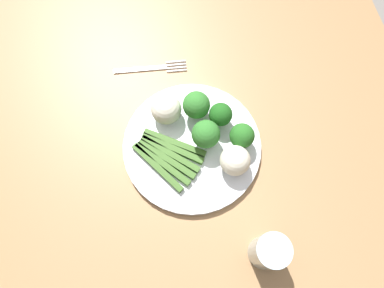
{
  "coord_description": "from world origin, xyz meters",
  "views": [
    {
      "loc": [
        0.26,
        -0.07,
        1.43
      ],
      "look_at": [
        0.02,
        -0.03,
        0.77
      ],
      "focal_mm": 32.29,
      "sensor_mm": 36.0,
      "label": 1
    }
  ],
  "objects_px": {
    "broccoli_back": "(221,115)",
    "broccoli_right": "(242,136)",
    "broccoli_back_right": "(196,105)",
    "fork": "(151,68)",
    "plate": "(192,146)",
    "asparagus_bundle": "(167,156)",
    "cauliflower_left": "(235,161)",
    "water_glass": "(269,252)",
    "dining_table": "(202,150)",
    "cauliflower_near_center": "(166,109)",
    "broccoli_front_left": "(204,135)"
  },
  "relations": [
    {
      "from": "broccoli_back_right",
      "to": "broccoli_right",
      "type": "bearing_deg",
      "value": 43.29
    },
    {
      "from": "plate",
      "to": "asparagus_bundle",
      "type": "bearing_deg",
      "value": -73.17
    },
    {
      "from": "asparagus_bundle",
      "to": "broccoli_front_left",
      "type": "distance_m",
      "value": 0.09
    },
    {
      "from": "asparagus_bundle",
      "to": "cauliflower_left",
      "type": "distance_m",
      "value": 0.14
    },
    {
      "from": "dining_table",
      "to": "fork",
      "type": "bearing_deg",
      "value": -155.6
    },
    {
      "from": "plate",
      "to": "cauliflower_left",
      "type": "height_order",
      "value": "cauliflower_left"
    },
    {
      "from": "broccoli_right",
      "to": "cauliflower_near_center",
      "type": "bearing_deg",
      "value": -122.5
    },
    {
      "from": "dining_table",
      "to": "broccoli_back_right",
      "type": "relative_size",
      "value": 21.31
    },
    {
      "from": "asparagus_bundle",
      "to": "cauliflower_left",
      "type": "height_order",
      "value": "cauliflower_left"
    },
    {
      "from": "cauliflower_near_center",
      "to": "fork",
      "type": "distance_m",
      "value": 0.14
    },
    {
      "from": "broccoli_back",
      "to": "broccoli_right",
      "type": "xyz_separation_m",
      "value": [
        0.05,
        0.03,
        0.0
      ]
    },
    {
      "from": "broccoli_right",
      "to": "plate",
      "type": "bearing_deg",
      "value": -97.36
    },
    {
      "from": "broccoli_right",
      "to": "water_glass",
      "type": "height_order",
      "value": "water_glass"
    },
    {
      "from": "broccoli_back_right",
      "to": "broccoli_back",
      "type": "bearing_deg",
      "value": 58.74
    },
    {
      "from": "plate",
      "to": "cauliflower_left",
      "type": "distance_m",
      "value": 0.1
    },
    {
      "from": "broccoli_back",
      "to": "fork",
      "type": "height_order",
      "value": "broccoli_back"
    },
    {
      "from": "plate",
      "to": "broccoli_back_right",
      "type": "height_order",
      "value": "broccoli_back_right"
    },
    {
      "from": "broccoli_back",
      "to": "broccoli_back_right",
      "type": "distance_m",
      "value": 0.05
    },
    {
      "from": "broccoli_right",
      "to": "water_glass",
      "type": "distance_m",
      "value": 0.22
    },
    {
      "from": "broccoli_front_left",
      "to": "cauliflower_left",
      "type": "relative_size",
      "value": 1.16
    },
    {
      "from": "dining_table",
      "to": "water_glass",
      "type": "height_order",
      "value": "water_glass"
    },
    {
      "from": "fork",
      "to": "cauliflower_left",
      "type": "bearing_deg",
      "value": -58.67
    },
    {
      "from": "dining_table",
      "to": "broccoli_back_right",
      "type": "bearing_deg",
      "value": -172.6
    },
    {
      "from": "water_glass",
      "to": "dining_table",
      "type": "bearing_deg",
      "value": -165.71
    },
    {
      "from": "broccoli_back",
      "to": "cauliflower_near_center",
      "type": "relative_size",
      "value": 0.93
    },
    {
      "from": "broccoli_right",
      "to": "fork",
      "type": "bearing_deg",
      "value": -144.81
    },
    {
      "from": "asparagus_bundle",
      "to": "fork",
      "type": "bearing_deg",
      "value": 133.71
    },
    {
      "from": "broccoli_front_left",
      "to": "cauliflower_near_center",
      "type": "xyz_separation_m",
      "value": [
        -0.07,
        -0.06,
        -0.01
      ]
    },
    {
      "from": "plate",
      "to": "asparagus_bundle",
      "type": "xyz_separation_m",
      "value": [
        0.02,
        -0.05,
        0.01
      ]
    },
    {
      "from": "broccoli_right",
      "to": "broccoli_back_right",
      "type": "bearing_deg",
      "value": -136.71
    },
    {
      "from": "asparagus_bundle",
      "to": "broccoli_back_right",
      "type": "distance_m",
      "value": 0.12
    },
    {
      "from": "broccoli_back",
      "to": "cauliflower_left",
      "type": "distance_m",
      "value": 0.1
    },
    {
      "from": "plate",
      "to": "broccoli_right",
      "type": "xyz_separation_m",
      "value": [
        0.01,
        0.1,
        0.04
      ]
    },
    {
      "from": "broccoli_back",
      "to": "water_glass",
      "type": "relative_size",
      "value": 0.61
    },
    {
      "from": "cauliflower_left",
      "to": "fork",
      "type": "height_order",
      "value": "cauliflower_left"
    },
    {
      "from": "broccoli_back",
      "to": "fork",
      "type": "xyz_separation_m",
      "value": [
        -0.16,
        -0.12,
        -0.05
      ]
    },
    {
      "from": "asparagus_bundle",
      "to": "cauliflower_left",
      "type": "relative_size",
      "value": 2.45
    },
    {
      "from": "broccoli_back",
      "to": "broccoli_right",
      "type": "relative_size",
      "value": 0.96
    },
    {
      "from": "plate",
      "to": "cauliflower_left",
      "type": "bearing_deg",
      "value": 51.76
    },
    {
      "from": "plate",
      "to": "asparagus_bundle",
      "type": "distance_m",
      "value": 0.06
    },
    {
      "from": "dining_table",
      "to": "asparagus_bundle",
      "type": "xyz_separation_m",
      "value": [
        0.04,
        -0.08,
        0.11
      ]
    },
    {
      "from": "fork",
      "to": "water_glass",
      "type": "bearing_deg",
      "value": -66.15
    },
    {
      "from": "cauliflower_near_center",
      "to": "plate",
      "type": "bearing_deg",
      "value": 27.76
    },
    {
      "from": "broccoli_back",
      "to": "cauliflower_near_center",
      "type": "xyz_separation_m",
      "value": [
        -0.03,
        -0.11,
        -0.0
      ]
    },
    {
      "from": "broccoli_back",
      "to": "broccoli_back_right",
      "type": "height_order",
      "value": "broccoli_back_right"
    },
    {
      "from": "dining_table",
      "to": "fork",
      "type": "xyz_separation_m",
      "value": [
        -0.18,
        -0.08,
        0.1
      ]
    },
    {
      "from": "dining_table",
      "to": "broccoli_back",
      "type": "height_order",
      "value": "broccoli_back"
    },
    {
      "from": "broccoli_right",
      "to": "fork",
      "type": "height_order",
      "value": "broccoli_right"
    },
    {
      "from": "dining_table",
      "to": "cauliflower_left",
      "type": "relative_size",
      "value": 24.46
    },
    {
      "from": "broccoli_back",
      "to": "water_glass",
      "type": "xyz_separation_m",
      "value": [
        0.27,
        0.03,
        -0.0
      ]
    }
  ]
}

